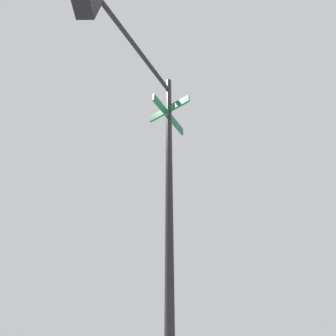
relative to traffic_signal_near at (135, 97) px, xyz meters
name	(u,v)px	position (x,y,z in m)	size (l,w,h in m)	color
traffic_signal_near	(135,97)	(0.00, 0.00, 0.00)	(1.87, 2.62, 6.35)	black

